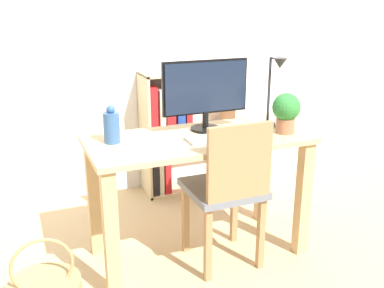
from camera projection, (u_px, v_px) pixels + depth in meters
ground_plane at (198, 251)px, 2.73m from camera, size 10.00×10.00×0.00m
wall_back at (140, 22)px, 3.30m from camera, size 8.00×0.05×2.60m
desk at (199, 163)px, 2.55m from camera, size 1.24×0.57×0.73m
monitor at (206, 90)px, 2.56m from camera, size 0.52×0.17×0.41m
keyboard at (218, 138)px, 2.45m from camera, size 0.35×0.14×0.02m
vase at (112, 126)px, 2.37m from camera, size 0.09×0.09×0.21m
desk_lamp at (275, 86)px, 2.59m from camera, size 0.10×0.19×0.42m
potted_plant at (286, 111)px, 2.53m from camera, size 0.16×0.16×0.23m
chair at (228, 187)px, 2.45m from camera, size 0.40×0.40×0.87m
bookshelf at (173, 130)px, 3.46m from camera, size 0.72×0.28×0.94m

